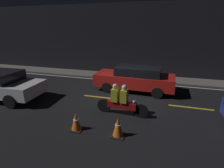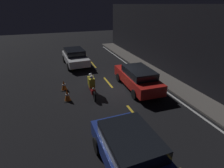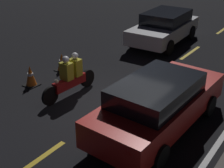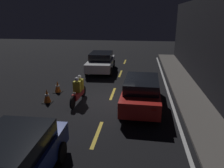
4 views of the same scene
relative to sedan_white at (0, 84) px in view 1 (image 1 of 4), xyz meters
name	(u,v)px [view 1 (image 1 of 4)]	position (x,y,z in m)	size (l,w,h in m)	color
ground_plane	(119,99)	(6.06, 1.61, -0.79)	(56.00, 56.00, 0.00)	black
raised_curb	(133,77)	(6.06, 5.88, -0.74)	(28.00, 1.68, 0.10)	#605B56
building_front	(137,41)	(6.06, 6.87, 1.88)	(28.00, 0.30, 5.34)	black
lane_dash_b	(32,89)	(0.56, 1.61, -0.79)	(2.00, 0.14, 0.01)	gold
lane_dash_c	(101,97)	(5.06, 1.61, -0.79)	(2.00, 0.14, 0.01)	gold
lane_dash_d	(191,108)	(9.56, 1.61, -0.79)	(2.00, 0.14, 0.01)	gold
lane_solid_kerb	(130,82)	(6.06, 4.79, -0.79)	(25.20, 0.14, 0.01)	silver
sedan_white	(0,84)	(0.00, 0.00, 0.00)	(4.41, 2.12, 1.47)	silver
taxi_red	(135,78)	(6.62, 3.22, -0.02)	(4.63, 1.95, 1.46)	red
motorcycle	(120,101)	(6.51, 0.02, -0.15)	(2.25, 0.39, 1.37)	black
traffic_cone_near	(76,122)	(5.24, -1.60, -0.46)	(0.48, 0.48, 0.68)	black
traffic_cone_mid	(118,127)	(6.82, -1.55, -0.43)	(0.47, 0.47, 0.73)	black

